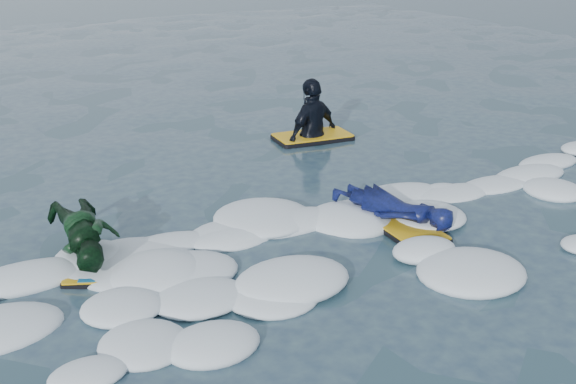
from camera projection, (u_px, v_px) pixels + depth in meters
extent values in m
plane|color=#1B3142|center=(365.00, 281.00, 7.13)|extent=(120.00, 120.00, 0.00)
cube|color=black|center=(407.00, 229.00, 8.23)|extent=(0.64, 1.06, 0.05)
cube|color=gold|center=(407.00, 227.00, 8.22)|extent=(0.62, 1.04, 0.02)
imported|color=navy|center=(394.00, 207.00, 8.37)|extent=(1.01, 1.64, 0.37)
cube|color=black|center=(94.00, 266.00, 7.36)|extent=(0.83, 1.04, 0.05)
cube|color=gold|center=(93.00, 263.00, 7.35)|extent=(0.81, 1.02, 0.02)
cube|color=#166AA9|center=(93.00, 262.00, 7.35)|extent=(0.51, 0.86, 0.01)
imported|color=#0E3515|center=(86.00, 236.00, 7.44)|extent=(0.84, 1.45, 0.52)
cube|color=black|center=(313.00, 137.00, 11.72)|extent=(1.31, 0.82, 0.06)
cube|color=gold|center=(313.00, 135.00, 11.70)|extent=(1.28, 0.79, 0.02)
imported|color=black|center=(313.00, 135.00, 11.70)|extent=(1.18, 0.79, 1.86)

